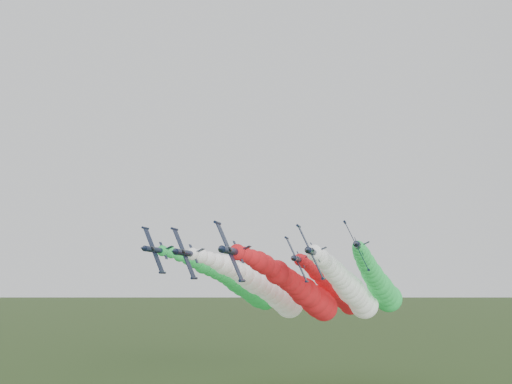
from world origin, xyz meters
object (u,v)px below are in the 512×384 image
jet_outer_left (245,287)px  jet_trail (337,291)px  jet_inner_left (271,292)px  jet_lead (307,294)px  jet_inner_right (352,291)px  jet_outer_right (380,286)px

jet_outer_left → jet_trail: (28.19, 7.95, -1.32)m
jet_inner_left → jet_trail: size_ratio=1.01×
jet_outer_left → jet_lead: bearing=-41.0°
jet_inner_left → jet_inner_right: (23.91, -2.14, 0.35)m
jet_inner_left → jet_lead: bearing=-44.6°
jet_outer_right → jet_trail: size_ratio=1.01×
jet_inner_left → jet_outer_right: (31.72, 9.41, 1.69)m
jet_outer_left → jet_outer_right: (41.54, 2.39, 0.41)m
jet_lead → jet_trail: bearing=77.9°
jet_inner_right → jet_outer_right: 14.01m
jet_trail → jet_inner_right: bearing=-72.1°
jet_inner_right → jet_outer_right: size_ratio=1.00×
jet_outer_right → jet_trail: 14.57m
jet_lead → jet_outer_right: size_ratio=1.00×
jet_lead → jet_outer_left: size_ratio=1.00×
jet_trail → jet_lead: bearing=-102.1°
jet_lead → jet_inner_right: 15.32m
jet_lead → jet_inner_left: (-12.50, 12.35, 0.34)m
jet_lead → jet_trail: jet_lead is taller
jet_inner_left → jet_outer_left: 12.14m
jet_inner_left → jet_outer_right: bearing=16.5°
jet_outer_right → jet_outer_left: bearing=-176.7°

